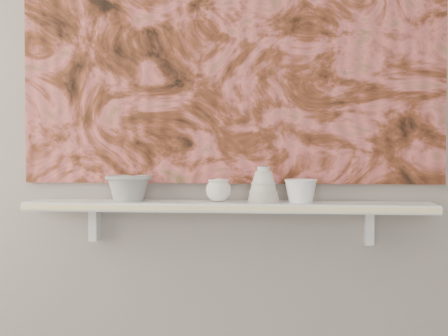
# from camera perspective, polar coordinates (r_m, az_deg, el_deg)

# --- Properties ---
(wall_back) EXTENTS (3.60, 0.00, 3.60)m
(wall_back) POSITION_cam_1_polar(r_m,az_deg,el_deg) (2.25, 0.51, 7.79)
(wall_back) COLOR gray
(wall_back) RESTS_ON floor
(shelf) EXTENTS (1.40, 0.18, 0.03)m
(shelf) POSITION_cam_1_polar(r_m,az_deg,el_deg) (2.15, 0.28, -3.52)
(shelf) COLOR silver
(shelf) RESTS_ON wall_back
(shelf_stripe) EXTENTS (1.40, 0.01, 0.02)m
(shelf_stripe) POSITION_cam_1_polar(r_m,az_deg,el_deg) (2.06, 0.04, -3.75)
(shelf_stripe) COLOR #FBE9A7
(shelf_stripe) RESTS_ON shelf
(bracket_left) EXTENTS (0.03, 0.06, 0.12)m
(bracket_left) POSITION_cam_1_polar(r_m,az_deg,el_deg) (2.32, -11.74, -5.04)
(bracket_left) COLOR silver
(bracket_left) RESTS_ON wall_back
(bracket_right) EXTENTS (0.03, 0.06, 0.12)m
(bracket_right) POSITION_cam_1_polar(r_m,az_deg,el_deg) (2.24, 13.09, -5.30)
(bracket_right) COLOR silver
(bracket_right) RESTS_ON wall_back
(painting) EXTENTS (1.50, 0.02, 1.10)m
(painting) POSITION_cam_1_polar(r_m,az_deg,el_deg) (2.27, 0.48, 12.60)
(painting) COLOR brown
(painting) RESTS_ON wall_back
(house_motif) EXTENTS (0.09, 0.00, 0.08)m
(house_motif) POSITION_cam_1_polar(r_m,az_deg,el_deg) (2.22, 12.12, 4.78)
(house_motif) COLOR black
(house_motif) RESTS_ON painting
(bowl_grey) EXTENTS (0.21, 0.21, 0.09)m
(bowl_grey) POSITION_cam_1_polar(r_m,az_deg,el_deg) (2.21, -8.72, -1.80)
(bowl_grey) COLOR gray
(bowl_grey) RESTS_ON shelf
(cup_cream) EXTENTS (0.10, 0.10, 0.08)m
(cup_cream) POSITION_cam_1_polar(r_m,az_deg,el_deg) (2.15, -0.50, -2.04)
(cup_cream) COLOR white
(cup_cream) RESTS_ON shelf
(bell_vessel) EXTENTS (0.14, 0.14, 0.12)m
(bell_vessel) POSITION_cam_1_polar(r_m,az_deg,el_deg) (2.14, 3.63, -1.49)
(bell_vessel) COLOR beige
(bell_vessel) RESTS_ON shelf
(bowl_white) EXTENTS (0.11, 0.11, 0.08)m
(bowl_white) POSITION_cam_1_polar(r_m,az_deg,el_deg) (2.14, 7.03, -2.07)
(bowl_white) COLOR white
(bowl_white) RESTS_ON shelf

